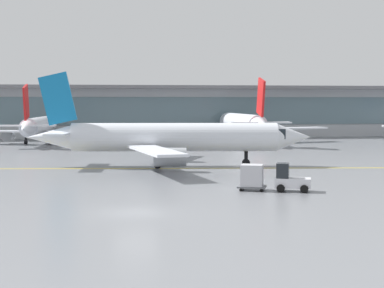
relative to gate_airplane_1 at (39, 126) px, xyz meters
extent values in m
plane|color=slate|center=(11.83, -64.93, -2.74)|extent=(400.00, 400.00, 0.00)
cube|color=yellow|center=(17.26, -40.15, -2.74)|extent=(109.28, 13.25, 0.01)
cube|color=#B2B7BC|center=(11.83, 16.93, 1.76)|extent=(188.74, 8.00, 9.00)
cube|color=slate|center=(11.83, 12.85, 2.21)|extent=(181.19, 0.16, 5.04)
cube|color=slate|center=(11.83, 15.43, 6.56)|extent=(196.29, 11.00, 0.60)
cylinder|color=silver|center=(0.02, 0.35, 0.09)|extent=(4.01, 19.94, 2.75)
cone|color=silver|center=(0.76, 11.88, 0.09)|extent=(2.82, 3.46, 2.61)
cube|color=black|center=(0.62, 9.69, 0.43)|extent=(2.30, 2.61, 0.96)
cone|color=silver|center=(-0.75, -11.72, 0.09)|extent=(2.61, 4.54, 2.34)
cylinder|color=#999EA3|center=(-4.77, 0.26, -1.43)|extent=(1.88, 3.01, 1.70)
cube|color=silver|center=(6.94, -1.71, -0.67)|extent=(11.62, 4.96, 0.23)
cylinder|color=#999EA3|center=(4.76, -0.35, -1.43)|extent=(1.88, 3.01, 1.70)
cube|color=red|center=(-0.69, -10.85, 3.81)|extent=(0.53, 3.72, 5.18)
cube|color=silver|center=(-2.69, -10.39, 0.50)|extent=(4.16, 2.20, 0.19)
cube|color=silver|center=(1.35, -10.65, 0.50)|extent=(4.16, 2.20, 0.19)
cylinder|color=black|center=(0.47, 7.27, -2.01)|extent=(0.36, 0.36, 1.46)
cylinder|color=black|center=(0.47, 7.27, -2.38)|extent=(0.49, 0.76, 0.73)
cylinder|color=black|center=(-1.94, -1.14, -2.01)|extent=(0.36, 0.36, 1.46)
cylinder|color=black|center=(-1.94, -1.14, -2.38)|extent=(0.49, 0.76, 0.73)
cylinder|color=black|center=(1.78, -1.38, -2.01)|extent=(0.36, 0.36, 1.46)
cylinder|color=black|center=(1.78, -1.38, -2.38)|extent=(0.49, 0.76, 0.73)
cylinder|color=silver|center=(32.57, -0.76, 0.41)|extent=(3.18, 22.04, 3.06)
cone|color=silver|center=(32.50, 12.09, 0.41)|extent=(2.93, 3.69, 2.91)
cube|color=black|center=(32.52, 9.64, 0.79)|extent=(2.40, 2.77, 1.07)
cone|color=silver|center=(32.65, -14.22, 0.41)|extent=(2.63, 4.91, 2.60)
cube|color=silver|center=(24.76, -2.60, -0.43)|extent=(12.90, 6.18, 0.25)
cylinder|color=#999EA3|center=(27.27, -1.24, -1.28)|extent=(1.91, 3.25, 1.89)
cube|color=silver|center=(40.41, -2.51, -0.43)|extent=(12.90, 6.31, 0.25)
cylinder|color=#999EA3|center=(37.88, -1.18, -1.28)|extent=(1.91, 3.25, 1.89)
cube|color=red|center=(32.64, -13.24, 4.55)|extent=(0.35, 4.13, 5.76)
cube|color=silver|center=(30.39, -12.89, 0.87)|extent=(4.51, 2.18, 0.22)
cube|color=silver|center=(34.89, -12.87, 0.87)|extent=(4.51, 2.18, 0.22)
cylinder|color=black|center=(32.53, 6.95, -1.93)|extent=(0.40, 0.40, 1.62)
cylinder|color=black|center=(32.53, 6.95, -2.34)|extent=(0.50, 0.81, 0.81)
cylinder|color=black|center=(30.51, -2.57, -1.93)|extent=(0.40, 0.40, 1.62)
cylinder|color=black|center=(30.51, -2.57, -2.34)|extent=(0.50, 0.81, 0.81)
cylinder|color=black|center=(34.65, -2.55, -1.93)|extent=(0.40, 0.40, 1.62)
cylinder|color=black|center=(34.65, -2.55, -2.34)|extent=(0.50, 0.81, 0.81)
cylinder|color=silver|center=(17.26, -38.15, 0.26)|extent=(21.20, 5.36, 2.92)
cone|color=silver|center=(29.42, -39.59, 0.26)|extent=(3.80, 3.16, 2.77)
cube|color=black|center=(27.11, -39.32, 0.63)|extent=(2.87, 2.57, 1.02)
cone|color=silver|center=(4.51, -36.65, 0.26)|extent=(4.93, 3.01, 2.48)
cube|color=silver|center=(16.43, -30.54, -0.54)|extent=(7.18, 12.14, 0.24)
cylinder|color=#999EA3|center=(17.42, -33.08, -1.35)|extent=(3.28, 2.15, 1.80)
cube|color=silver|center=(14.68, -45.37, -0.54)|extent=(4.65, 12.30, 0.24)
cylinder|color=#999EA3|center=(16.24, -43.13, -1.35)|extent=(3.28, 2.15, 1.80)
cube|color=#1472B2|center=(5.43, -36.76, 4.21)|extent=(3.94, 0.77, 5.49)
cube|color=silver|center=(6.03, -34.67, 0.70)|extent=(2.55, 4.50, 0.21)
cube|color=silver|center=(5.52, -38.93, 0.70)|extent=(2.55, 4.50, 0.21)
cylinder|color=black|center=(24.56, -39.01, -1.97)|extent=(0.38, 0.38, 1.54)
cylinder|color=black|center=(24.56, -39.01, -2.36)|extent=(0.82, 0.56, 0.77)
cylinder|color=black|center=(15.78, -35.99, -1.97)|extent=(0.38, 0.38, 1.54)
cylinder|color=black|center=(15.78, -35.99, -2.36)|extent=(0.82, 0.56, 0.77)
cylinder|color=black|center=(15.32, -39.91, -1.97)|extent=(0.38, 0.38, 1.54)
cylinder|color=black|center=(15.32, -39.91, -2.36)|extent=(0.82, 0.56, 0.77)
cube|color=silver|center=(23.84, -57.57, -2.09)|extent=(2.92, 2.19, 0.70)
cube|color=#1E2328|center=(23.13, -57.32, -1.19)|extent=(1.26, 1.47, 1.10)
cylinder|color=black|center=(24.87, -57.20, -2.44)|extent=(0.64, 0.41, 0.60)
cylinder|color=black|center=(24.40, -58.52, -2.44)|extent=(0.64, 0.41, 0.60)
cylinder|color=black|center=(23.27, -56.63, -2.44)|extent=(0.64, 0.41, 0.60)
cylinder|color=black|center=(22.80, -57.95, -2.44)|extent=(0.64, 0.41, 0.60)
cube|color=#595B60|center=(20.98, -56.56, -2.46)|extent=(2.51, 2.21, 0.12)
cube|color=silver|center=(20.98, -56.56, -1.60)|extent=(2.01, 1.95, 1.60)
cylinder|color=black|center=(21.92, -56.15, -2.63)|extent=(0.24, 0.17, 0.22)
cylinder|color=black|center=(21.45, -57.47, -2.63)|extent=(0.24, 0.17, 0.22)
cylinder|color=black|center=(20.50, -55.65, -2.63)|extent=(0.24, 0.17, 0.22)
cylinder|color=black|center=(20.03, -56.97, -2.63)|extent=(0.24, 0.17, 0.22)
camera|label=1|loc=(9.87, -102.69, 3.90)|focal=59.39mm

